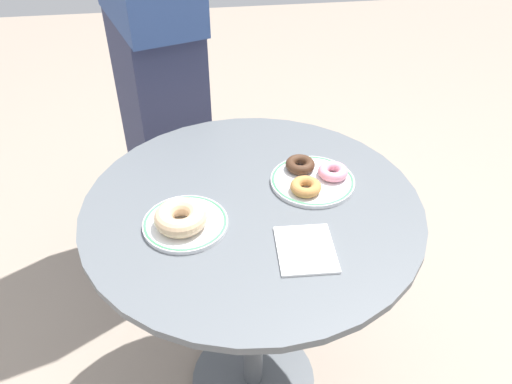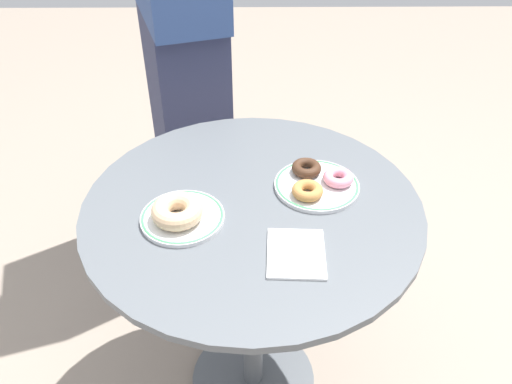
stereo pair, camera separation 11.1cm
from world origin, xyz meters
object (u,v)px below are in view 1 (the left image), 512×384
object	(u,v)px
donut_glazed	(181,217)
person_figure	(153,38)
cafe_table	(253,266)
donut_pink_frosted	(333,172)
plate_right	(312,181)
donut_old_fashioned	(306,187)
paper_napkin	(306,249)
donut_chocolate	(300,164)
plate_left	(185,223)

from	to	relation	value
donut_glazed	person_figure	xyz separation A→B (m)	(-0.06, 0.75, 0.10)
cafe_table	donut_pink_frosted	size ratio (longest dim) A/B	10.81
cafe_table	person_figure	bearing A→B (deg)	107.72
donut_pink_frosted	plate_right	bearing A→B (deg)	-172.73
plate_right	donut_old_fashioned	xyz separation A→B (m)	(-0.03, -0.04, 0.02)
donut_pink_frosted	donut_glazed	bearing A→B (deg)	-160.51
plate_right	paper_napkin	bearing A→B (deg)	-106.15
plate_right	donut_glazed	distance (m)	0.33
donut_pink_frosted	donut_chocolate	xyz separation A→B (m)	(-0.07, 0.04, 0.00)
donut_glazed	donut_chocolate	world-z (taller)	donut_glazed
donut_glazed	cafe_table	bearing A→B (deg)	22.05
donut_glazed	paper_napkin	xyz separation A→B (m)	(0.24, -0.10, -0.03)
donut_glazed	plate_right	bearing A→B (deg)	21.31
donut_chocolate	paper_napkin	size ratio (longest dim) A/B	0.51
person_figure	plate_left	bearing A→B (deg)	-84.69
donut_pink_frosted	paper_napkin	size ratio (longest dim) A/B	0.51
plate_left	paper_napkin	bearing A→B (deg)	-24.70
paper_napkin	donut_chocolate	bearing A→B (deg)	80.89
plate_left	donut_pink_frosted	distance (m)	0.37
plate_left	donut_chocolate	bearing A→B (deg)	29.13
plate_right	donut_glazed	bearing A→B (deg)	-158.69
paper_napkin	plate_right	bearing A→B (deg)	73.85
plate_left	donut_glazed	distance (m)	0.03
donut_glazed	person_figure	size ratio (longest dim) A/B	0.06
donut_glazed	donut_old_fashioned	distance (m)	0.29
donut_old_fashioned	paper_napkin	distance (m)	0.18
donut_old_fashioned	donut_pink_frosted	bearing A→B (deg)	32.61
donut_glazed	donut_pink_frosted	xyz separation A→B (m)	(0.36, 0.13, -0.01)
donut_chocolate	donut_old_fashioned	world-z (taller)	same
donut_pink_frosted	donut_chocolate	bearing A→B (deg)	151.19
cafe_table	paper_napkin	world-z (taller)	paper_napkin
donut_pink_frosted	person_figure	distance (m)	0.76
donut_glazed	person_figure	distance (m)	0.76
donut_pink_frosted	donut_chocolate	size ratio (longest dim) A/B	1.00
plate_right	paper_napkin	world-z (taller)	plate_right
cafe_table	plate_right	world-z (taller)	plate_right
donut_glazed	donut_old_fashioned	bearing A→B (deg)	15.48
cafe_table	donut_pink_frosted	world-z (taller)	donut_pink_frosted
plate_right	donut_pink_frosted	xyz separation A→B (m)	(0.05, 0.01, 0.02)
donut_pink_frosted	donut_old_fashioned	size ratio (longest dim) A/B	1.00
plate_left	paper_napkin	world-z (taller)	plate_left
donut_pink_frosted	paper_napkin	distance (m)	0.25
plate_left	donut_glazed	xyz separation A→B (m)	(-0.01, -0.01, 0.03)
plate_right	donut_old_fashioned	bearing A→B (deg)	-122.04
donut_glazed	paper_napkin	world-z (taller)	donut_glazed
donut_chocolate	paper_napkin	xyz separation A→B (m)	(-0.04, -0.26, -0.02)
cafe_table	paper_napkin	distance (m)	0.28
plate_left	donut_chocolate	xyz separation A→B (m)	(0.28, 0.16, 0.02)
cafe_table	donut_old_fashioned	world-z (taller)	donut_old_fashioned
cafe_table	donut_glazed	distance (m)	0.29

